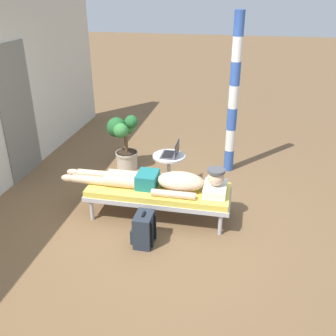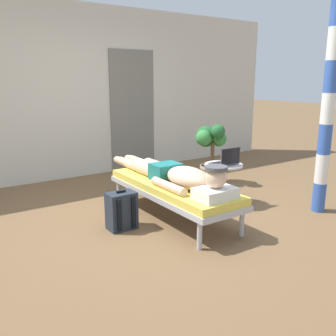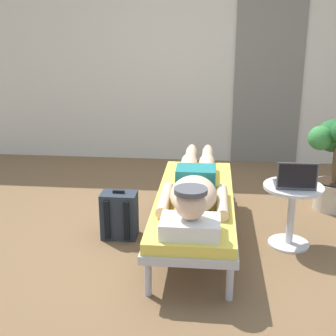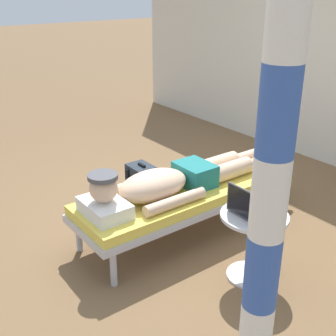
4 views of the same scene
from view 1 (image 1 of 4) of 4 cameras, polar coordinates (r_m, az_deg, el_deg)
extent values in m
plane|color=brown|center=(4.98, -2.13, -8.17)|extent=(40.00, 40.00, 0.00)
cube|color=slate|center=(6.27, -21.52, 7.71)|extent=(0.84, 0.03, 2.04)
cylinder|color=#B7B7BC|center=(5.07, -11.33, -6.16)|extent=(0.05, 0.05, 0.28)
cylinder|color=#B7B7BC|center=(5.51, -9.22, -3.21)|extent=(0.05, 0.05, 0.28)
cylinder|color=#B7B7BC|center=(4.74, 7.81, -8.37)|extent=(0.05, 0.05, 0.28)
cylinder|color=#B7B7BC|center=(5.20, 8.28, -5.01)|extent=(0.05, 0.05, 0.28)
cube|color=#B7B7BC|center=(4.98, -1.41, -3.99)|extent=(0.65, 1.86, 0.06)
cube|color=#E5CC4C|center=(4.94, -1.42, -3.29)|extent=(0.62, 1.82, 0.08)
cube|color=white|center=(4.81, 7.06, -3.12)|extent=(0.40, 0.28, 0.11)
sphere|color=beige|center=(4.73, 7.16, -1.43)|extent=(0.21, 0.21, 0.21)
cylinder|color=#4C4C51|center=(4.69, 7.22, -0.40)|extent=(0.22, 0.22, 0.03)
ellipsoid|color=beige|center=(4.82, 1.88, -2.01)|extent=(0.35, 0.60, 0.23)
cylinder|color=beige|center=(4.67, 0.80, -3.96)|extent=(0.09, 0.55, 0.09)
cylinder|color=beige|center=(5.05, 1.74, -1.52)|extent=(0.09, 0.55, 0.09)
cube|color=#1E7272|center=(4.91, -3.07, -1.75)|extent=(0.33, 0.26, 0.19)
cylinder|color=beige|center=(4.94, -7.14, -2.02)|extent=(0.15, 0.42, 0.15)
cylinder|color=beige|center=(5.09, -11.73, -1.74)|extent=(0.11, 0.44, 0.11)
ellipsoid|color=beige|center=(5.21, -14.67, -1.47)|extent=(0.09, 0.20, 0.10)
cylinder|color=beige|center=(5.08, -6.55, -1.14)|extent=(0.15, 0.42, 0.15)
cylinder|color=beige|center=(5.23, -11.03, -0.90)|extent=(0.11, 0.44, 0.11)
ellipsoid|color=beige|center=(5.34, -13.91, -0.65)|extent=(0.09, 0.20, 0.10)
cylinder|color=silver|center=(5.80, 0.15, -2.73)|extent=(0.34, 0.34, 0.02)
cylinder|color=silver|center=(5.69, 0.16, -0.53)|extent=(0.06, 0.06, 0.48)
cylinder|color=silver|center=(5.58, 0.16, 1.79)|extent=(0.48, 0.48, 0.02)
cube|color=#4C4C51|center=(5.57, 0.16, 1.98)|extent=(0.31, 0.22, 0.02)
cube|color=black|center=(5.57, 0.06, 2.09)|extent=(0.27, 0.15, 0.00)
cube|color=#4C4C51|center=(5.51, 1.35, 2.96)|extent=(0.31, 0.01, 0.21)
cube|color=black|center=(5.50, 1.43, 2.95)|extent=(0.29, 0.00, 0.19)
cube|color=#262D38|center=(4.52, -3.60, -9.15)|extent=(0.30, 0.20, 0.40)
cube|color=#262D38|center=(4.59, -5.04, -9.67)|extent=(0.22, 0.04, 0.18)
cube|color=black|center=(4.43, -2.45, -9.92)|extent=(0.04, 0.02, 0.34)
cube|color=black|center=(4.56, -1.95, -8.74)|extent=(0.04, 0.02, 0.34)
cube|color=black|center=(4.40, -3.67, -6.89)|extent=(0.10, 0.02, 0.02)
cylinder|color=#BFB29E|center=(6.39, -6.14, 1.24)|extent=(0.34, 0.34, 0.28)
cylinder|color=#BFB29E|center=(6.34, -6.20, 2.23)|extent=(0.37, 0.37, 0.04)
cylinder|color=#332319|center=(6.33, -6.21, 2.44)|extent=(0.31, 0.31, 0.01)
cylinder|color=brown|center=(6.26, -6.28, 3.88)|extent=(0.06, 0.06, 0.35)
sphere|color=#38843D|center=(6.29, -5.99, 6.13)|extent=(0.23, 0.23, 0.23)
sphere|color=#23602D|center=(6.20, -7.70, 6.07)|extent=(0.32, 0.32, 0.32)
sphere|color=#38843D|center=(6.04, -7.07, 5.58)|extent=(0.24, 0.24, 0.24)
sphere|color=#23602D|center=(6.11, -5.49, 6.90)|extent=(0.21, 0.21, 0.21)
cylinder|color=#3359B2|center=(6.34, 9.06, 1.23)|extent=(0.15, 0.15, 0.35)
cylinder|color=white|center=(6.21, 9.29, 4.18)|extent=(0.15, 0.15, 0.35)
cylinder|color=#3359B2|center=(6.09, 9.52, 7.26)|extent=(0.15, 0.15, 0.35)
cylinder|color=white|center=(5.99, 9.77, 10.45)|extent=(0.15, 0.15, 0.35)
cylinder|color=#3359B2|center=(5.90, 10.03, 13.74)|extent=(0.15, 0.15, 0.35)
cylinder|color=white|center=(5.84, 10.31, 17.10)|extent=(0.15, 0.15, 0.35)
cylinder|color=#3359B2|center=(5.80, 10.60, 20.53)|extent=(0.15, 0.15, 0.35)
camera|label=2|loc=(3.24, 56.32, -9.01)|focal=39.63mm
camera|label=3|loc=(5.13, 41.63, 8.25)|focal=49.38mm
camera|label=4|loc=(6.89, 21.58, 17.80)|focal=46.77mm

